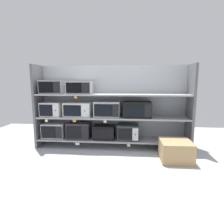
# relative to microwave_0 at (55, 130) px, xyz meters

# --- Properties ---
(ground) EXTENTS (7.13, 6.00, 0.02)m
(ground) POSITION_rel_microwave_0_xyz_m (1.27, -1.00, -0.36)
(ground) COLOR #B2B7BC
(back_panel) EXTENTS (3.33, 0.04, 1.75)m
(back_panel) POSITION_rel_microwave_0_xyz_m (1.27, 0.26, 0.53)
(back_panel) COLOR #9EA3A8
(back_panel) RESTS_ON ground
(upright_left) EXTENTS (0.05, 0.48, 1.75)m
(upright_left) POSITION_rel_microwave_0_xyz_m (-0.33, 0.00, 0.53)
(upright_left) COLOR #5B5B5E
(upright_left) RESTS_ON ground
(upright_right) EXTENTS (0.05, 0.48, 1.75)m
(upright_right) POSITION_rel_microwave_0_xyz_m (2.87, 0.00, 0.53)
(upright_right) COLOR #5B5B5E
(upright_right) RESTS_ON ground
(shelf_0) EXTENTS (3.13, 0.48, 0.03)m
(shelf_0) POSITION_rel_microwave_0_xyz_m (1.27, 0.00, -0.17)
(shelf_0) COLOR #99999E
(shelf_0) RESTS_ON ground
(microwave_0) EXTENTS (0.48, 0.37, 0.32)m
(microwave_0) POSITION_rel_microwave_0_xyz_m (0.00, 0.00, 0.00)
(microwave_0) COLOR #B5B0B8
(microwave_0) RESTS_ON shelf_0
(microwave_1) EXTENTS (0.49, 0.38, 0.34)m
(microwave_1) POSITION_rel_microwave_0_xyz_m (0.55, 0.00, 0.01)
(microwave_1) COLOR #312736
(microwave_1) RESTS_ON shelf_0
(microwave_2) EXTENTS (0.46, 0.36, 0.29)m
(microwave_2) POSITION_rel_microwave_0_xyz_m (1.09, 0.00, -0.02)
(microwave_2) COLOR black
(microwave_2) RESTS_ON shelf_0
(microwave_3) EXTENTS (0.44, 0.41, 0.32)m
(microwave_3) POSITION_rel_microwave_0_xyz_m (1.61, 0.00, -0.00)
(microwave_3) COLOR #263132
(microwave_3) RESTS_ON shelf_0
(price_tag_0) EXTENTS (0.09, 0.00, 0.05)m
(price_tag_0) POSITION_rel_microwave_0_xyz_m (0.57, -0.24, -0.22)
(price_tag_0) COLOR white
(price_tag_1) EXTENTS (0.07, 0.00, 0.05)m
(price_tag_1) POSITION_rel_microwave_0_xyz_m (1.63, -0.24, -0.22)
(price_tag_1) COLOR beige
(shelf_1) EXTENTS (3.13, 0.48, 0.03)m
(shelf_1) POSITION_rel_microwave_0_xyz_m (1.27, 0.00, 0.31)
(shelf_1) COLOR #99999E
(microwave_4) EXTENTS (0.43, 0.42, 0.29)m
(microwave_4) POSITION_rel_microwave_0_xyz_m (-0.03, -0.00, 0.47)
(microwave_4) COLOR silver
(microwave_4) RESTS_ON shelf_1
(microwave_5) EXTENTS (0.56, 0.40, 0.29)m
(microwave_5) POSITION_rel_microwave_0_xyz_m (0.54, 0.00, 0.47)
(microwave_5) COLOR white
(microwave_5) RESTS_ON shelf_1
(microwave_6) EXTENTS (0.54, 0.37, 0.32)m
(microwave_6) POSITION_rel_microwave_0_xyz_m (1.17, 0.00, 0.48)
(microwave_6) COLOR #B3BBBC
(microwave_6) RESTS_ON shelf_1
(microwave_7) EXTENTS (0.57, 0.37, 0.33)m
(microwave_7) POSITION_rel_microwave_0_xyz_m (1.80, 0.00, 0.48)
(microwave_7) COLOR black
(microwave_7) RESTS_ON shelf_1
(price_tag_2) EXTENTS (0.06, 0.00, 0.05)m
(price_tag_2) POSITION_rel_microwave_0_xyz_m (-0.07, -0.24, 0.26)
(price_tag_2) COLOR beige
(price_tag_3) EXTENTS (0.07, 0.00, 0.04)m
(price_tag_3) POSITION_rel_microwave_0_xyz_m (0.52, -0.24, 0.26)
(price_tag_3) COLOR orange
(price_tag_4) EXTENTS (0.05, 0.00, 0.04)m
(price_tag_4) POSITION_rel_microwave_0_xyz_m (1.15, -0.24, 0.26)
(price_tag_4) COLOR beige
(shelf_2) EXTENTS (3.13, 0.48, 0.03)m
(shelf_2) POSITION_rel_microwave_0_xyz_m (1.27, 0.00, 0.79)
(shelf_2) COLOR #99999E
(microwave_8) EXTENTS (0.48, 0.38, 0.28)m
(microwave_8) POSITION_rel_microwave_0_xyz_m (0.00, 0.00, 0.94)
(microwave_8) COLOR #9B9AA2
(microwave_8) RESTS_ON shelf_2
(microwave_9) EXTENTS (0.51, 0.41, 0.26)m
(microwave_9) POSITION_rel_microwave_0_xyz_m (0.60, 0.00, 0.93)
(microwave_9) COLOR #BAB9BF
(microwave_9) RESTS_ON shelf_2
(price_tag_5) EXTENTS (0.05, 0.00, 0.04)m
(price_tag_5) POSITION_rel_microwave_0_xyz_m (0.56, -0.24, 0.74)
(price_tag_5) COLOR orange
(shipping_carton) EXTENTS (0.54, 0.54, 0.36)m
(shipping_carton) POSITION_rel_microwave_0_xyz_m (2.47, -0.59, -0.17)
(shipping_carton) COLOR tan
(shipping_carton) RESTS_ON ground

